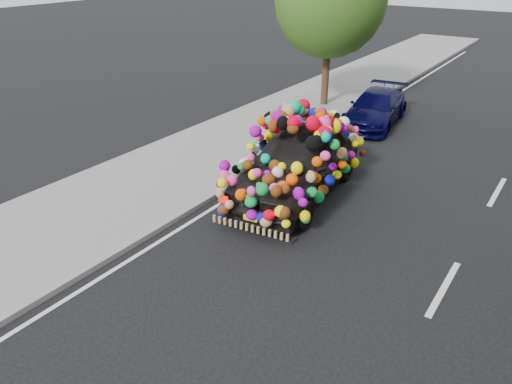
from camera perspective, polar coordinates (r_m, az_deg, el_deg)
ground at (r=11.23m, az=2.83°, el=-4.73°), size 100.00×100.00×0.00m
sidewalk at (r=13.66m, az=-12.72°, el=0.78°), size 4.00×60.00×0.12m
kerb at (r=12.42m, az=-6.44°, el=-1.33°), size 0.15×60.00×0.13m
lane_markings at (r=10.17m, az=20.67°, el=-10.24°), size 6.00×50.00×0.01m
tree_near_sidewalk at (r=19.90m, az=8.46°, el=20.83°), size 4.20×4.20×6.13m
plush_art_car at (r=12.60m, az=4.81°, el=4.92°), size 2.95×5.44×2.36m
navy_sedan at (r=18.67m, az=13.50°, el=9.32°), size 2.14×4.24×1.18m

